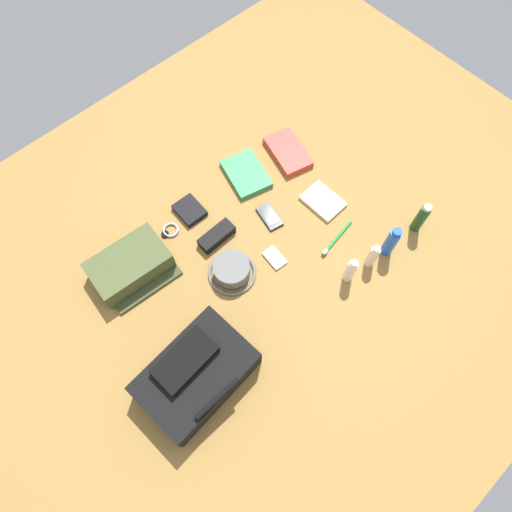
# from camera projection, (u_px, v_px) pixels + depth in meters

# --- Properties ---
(ground_plane) EXTENTS (2.64, 2.02, 0.02)m
(ground_plane) POSITION_uv_depth(u_px,v_px,m) (256.00, 262.00, 1.63)
(ground_plane) COLOR olive
(ground_plane) RESTS_ON ground
(backpack) EXTENTS (0.37, 0.26, 0.15)m
(backpack) POSITION_uv_depth(u_px,v_px,m) (196.00, 374.00, 1.39)
(backpack) COLOR black
(backpack) RESTS_ON ground_plane
(toiletry_pouch) EXTENTS (0.28, 0.22, 0.09)m
(toiletry_pouch) POSITION_uv_depth(u_px,v_px,m) (131.00, 266.00, 1.56)
(toiletry_pouch) COLOR #47512D
(toiletry_pouch) RESTS_ON ground_plane
(bucket_hat) EXTENTS (0.17, 0.17, 0.07)m
(bucket_hat) POSITION_uv_depth(u_px,v_px,m) (232.00, 270.00, 1.57)
(bucket_hat) COLOR slate
(bucket_hat) RESTS_ON ground_plane
(shampoo_bottle) EXTENTS (0.04, 0.04, 0.15)m
(shampoo_bottle) POSITION_uv_depth(u_px,v_px,m) (421.00, 218.00, 1.61)
(shampoo_bottle) COLOR #19471E
(shampoo_bottle) RESTS_ON ground_plane
(deodorant_spray) EXTENTS (0.04, 0.04, 0.16)m
(deodorant_spray) POSITION_uv_depth(u_px,v_px,m) (391.00, 242.00, 1.57)
(deodorant_spray) COLOR blue
(deodorant_spray) RESTS_ON ground_plane
(lotion_bottle) EXTENTS (0.03, 0.03, 0.12)m
(lotion_bottle) POSITION_uv_depth(u_px,v_px,m) (372.00, 256.00, 1.56)
(lotion_bottle) COLOR beige
(lotion_bottle) RESTS_ON ground_plane
(toothpaste_tube) EXTENTS (0.03, 0.03, 0.14)m
(toothpaste_tube) POSITION_uv_depth(u_px,v_px,m) (351.00, 271.00, 1.53)
(toothpaste_tube) COLOR white
(toothpaste_tube) RESTS_ON ground_plane
(paperback_novel) EXTENTS (0.17, 0.23, 0.03)m
(paperback_novel) POSITION_uv_depth(u_px,v_px,m) (288.00, 152.00, 1.80)
(paperback_novel) COLOR red
(paperback_novel) RESTS_ON ground_plane
(travel_guidebook) EXTENTS (0.18, 0.22, 0.02)m
(travel_guidebook) POSITION_uv_depth(u_px,v_px,m) (246.00, 174.00, 1.76)
(travel_guidebook) COLOR #2D934C
(travel_guidebook) RESTS_ON ground_plane
(cell_phone) EXTENTS (0.08, 0.12, 0.01)m
(cell_phone) POSITION_uv_depth(u_px,v_px,m) (270.00, 216.00, 1.69)
(cell_phone) COLOR black
(cell_phone) RESTS_ON ground_plane
(media_player) EXTENTS (0.06, 0.09, 0.01)m
(media_player) POSITION_uv_depth(u_px,v_px,m) (275.00, 258.00, 1.62)
(media_player) COLOR #B7B7BC
(media_player) RESTS_ON ground_plane
(wristwatch) EXTENTS (0.07, 0.06, 0.01)m
(wristwatch) POSITION_uv_depth(u_px,v_px,m) (170.00, 230.00, 1.66)
(wristwatch) COLOR #99999E
(wristwatch) RESTS_ON ground_plane
(toothbrush) EXTENTS (0.18, 0.04, 0.02)m
(toothbrush) POSITION_uv_depth(u_px,v_px,m) (335.00, 240.00, 1.65)
(toothbrush) COLOR #198C33
(toothbrush) RESTS_ON ground_plane
(wallet) EXTENTS (0.09, 0.11, 0.02)m
(wallet) POSITION_uv_depth(u_px,v_px,m) (190.00, 210.00, 1.69)
(wallet) COLOR black
(wallet) RESTS_ON ground_plane
(notepad) EXTENTS (0.11, 0.15, 0.02)m
(notepad) POSITION_uv_depth(u_px,v_px,m) (323.00, 201.00, 1.71)
(notepad) COLOR beige
(notepad) RESTS_ON ground_plane
(sunglasses_case) EXTENTS (0.14, 0.06, 0.04)m
(sunglasses_case) POSITION_uv_depth(u_px,v_px,m) (217.00, 236.00, 1.64)
(sunglasses_case) COLOR black
(sunglasses_case) RESTS_ON ground_plane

